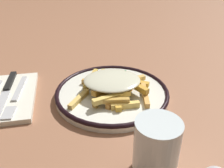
{
  "coord_description": "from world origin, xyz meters",
  "views": [
    {
      "loc": [
        0.1,
        0.49,
        0.32
      ],
      "look_at": [
        0.0,
        0.0,
        0.03
      ],
      "focal_mm": 40.29,
      "sensor_mm": 36.0,
      "label": 1
    }
  ],
  "objects": [
    {
      "name": "knife",
      "position": [
        0.24,
        -0.06,
        0.02
      ],
      "size": [
        0.03,
        0.21,
        0.01
      ],
      "color": "black",
      "rests_on": "napkin"
    },
    {
      "name": "fries_heap",
      "position": [
        -0.0,
        0.0,
        0.04
      ],
      "size": [
        0.2,
        0.19,
        0.04
      ],
      "color": "gold",
      "rests_on": "plate"
    },
    {
      "name": "napkin",
      "position": [
        0.24,
        -0.04,
        0.01
      ],
      "size": [
        0.13,
        0.21,
        0.01
      ],
      "primitive_type": "cube",
      "rotation": [
        0.0,
        0.0,
        -0.01
      ],
      "color": "silver",
      "rests_on": "ground_plane"
    },
    {
      "name": "water_glass",
      "position": [
        -0.02,
        0.23,
        0.05
      ],
      "size": [
        0.07,
        0.07,
        0.1
      ],
      "primitive_type": "cylinder",
      "color": "silver",
      "rests_on": "ground_plane"
    },
    {
      "name": "fork",
      "position": [
        0.22,
        -0.03,
        0.01
      ],
      "size": [
        0.04,
        0.18,
        0.01
      ],
      "color": "silver",
      "rests_on": "napkin"
    },
    {
      "name": "ground_plane",
      "position": [
        0.0,
        0.0,
        0.0
      ],
      "size": [
        2.6,
        2.6,
        0.0
      ],
      "primitive_type": "plane",
      "color": "#936145"
    },
    {
      "name": "plate",
      "position": [
        0.0,
        0.0,
        0.01
      ],
      "size": [
        0.27,
        0.27,
        0.02
      ],
      "color": "white",
      "rests_on": "ground_plane"
    }
  ]
}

